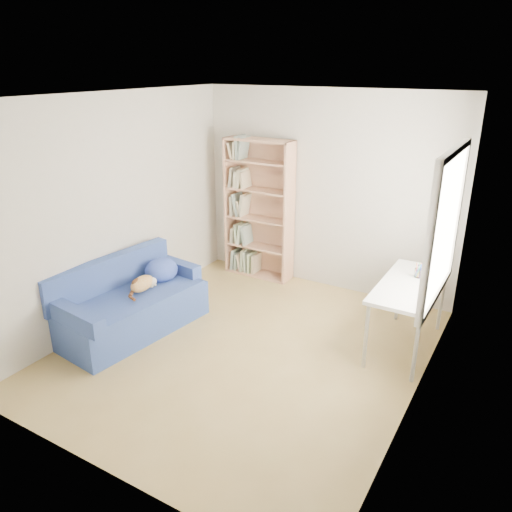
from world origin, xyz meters
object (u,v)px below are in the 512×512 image
Objects in this scene: sofa at (132,303)px; pen_cup at (418,272)px; bookshelf at (259,215)px; desk at (410,290)px.

pen_cup reaches higher than sofa.
sofa is 0.92× the size of bookshelf.
bookshelf is 2.53m from desk.
bookshelf is (0.46, 2.10, 0.57)m from sofa.
sofa is at bearing -153.99° from pen_cup.
desk is 7.96× the size of pen_cup.
bookshelf reaches higher than desk.
sofa is 11.09× the size of pen_cup.
pen_cup is at bearing 33.15° from sofa.
desk is 0.25m from pen_cup.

